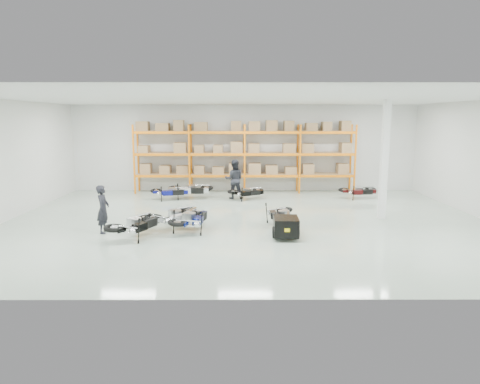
{
  "coord_description": "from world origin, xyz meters",
  "views": [
    {
      "loc": [
        -0.29,
        -15.56,
        3.81
      ],
      "look_at": [
        -0.25,
        0.11,
        1.1
      ],
      "focal_mm": 32.0,
      "sensor_mm": 36.0,
      "label": 1
    }
  ],
  "objects_px": {
    "moto_blue_centre": "(192,215)",
    "moto_touring_right": "(281,212)",
    "moto_silver_left": "(176,212)",
    "moto_back_a": "(171,189)",
    "moto_back_d": "(359,189)",
    "moto_back_b": "(190,187)",
    "trailer": "(286,227)",
    "moto_black_far_left": "(136,220)",
    "person_left": "(103,209)",
    "person_back": "(234,179)",
    "moto_back_c": "(247,190)"
  },
  "relations": [
    {
      "from": "person_back",
      "to": "moto_silver_left",
      "type": "bearing_deg",
      "value": 71.16
    },
    {
      "from": "moto_back_d",
      "to": "moto_back_a",
      "type": "bearing_deg",
      "value": 85.25
    },
    {
      "from": "moto_blue_centre",
      "to": "moto_back_d",
      "type": "relative_size",
      "value": 1.16
    },
    {
      "from": "moto_black_far_left",
      "to": "moto_back_a",
      "type": "bearing_deg",
      "value": -65.14
    },
    {
      "from": "moto_blue_centre",
      "to": "moto_touring_right",
      "type": "distance_m",
      "value": 3.18
    },
    {
      "from": "person_left",
      "to": "moto_black_far_left",
      "type": "bearing_deg",
      "value": -115.24
    },
    {
      "from": "person_left",
      "to": "moto_blue_centre",
      "type": "bearing_deg",
      "value": -85.34
    },
    {
      "from": "person_left",
      "to": "person_back",
      "type": "distance_m",
      "value": 7.56
    },
    {
      "from": "moto_silver_left",
      "to": "moto_touring_right",
      "type": "xyz_separation_m",
      "value": [
        3.7,
        0.28,
        -0.04
      ]
    },
    {
      "from": "moto_back_c",
      "to": "person_back",
      "type": "height_order",
      "value": "person_back"
    },
    {
      "from": "moto_back_a",
      "to": "trailer",
      "type": "bearing_deg",
      "value": -155.53
    },
    {
      "from": "moto_blue_centre",
      "to": "person_left",
      "type": "height_order",
      "value": "person_left"
    },
    {
      "from": "moto_back_c",
      "to": "person_back",
      "type": "relative_size",
      "value": 0.83
    },
    {
      "from": "moto_silver_left",
      "to": "moto_back_d",
      "type": "distance_m",
      "value": 9.71
    },
    {
      "from": "trailer",
      "to": "moto_back_a",
      "type": "height_order",
      "value": "moto_back_a"
    },
    {
      "from": "moto_blue_centre",
      "to": "moto_back_a",
      "type": "xyz_separation_m",
      "value": [
        -1.6,
        5.73,
        -0.07
      ]
    },
    {
      "from": "moto_black_far_left",
      "to": "moto_touring_right",
      "type": "xyz_separation_m",
      "value": [
        4.81,
        1.46,
        -0.04
      ]
    },
    {
      "from": "moto_touring_right",
      "to": "moto_back_d",
      "type": "relative_size",
      "value": 1.09
    },
    {
      "from": "moto_silver_left",
      "to": "trailer",
      "type": "xyz_separation_m",
      "value": [
        3.7,
        -1.32,
        -0.17
      ]
    },
    {
      "from": "moto_black_far_left",
      "to": "moto_back_a",
      "type": "height_order",
      "value": "moto_black_far_left"
    },
    {
      "from": "moto_blue_centre",
      "to": "moto_touring_right",
      "type": "bearing_deg",
      "value": -155.63
    },
    {
      "from": "moto_black_far_left",
      "to": "moto_touring_right",
      "type": "bearing_deg",
      "value": -137.44
    },
    {
      "from": "moto_blue_centre",
      "to": "moto_back_b",
      "type": "distance_m",
      "value": 6.07
    },
    {
      "from": "trailer",
      "to": "person_back",
      "type": "distance_m",
      "value": 7.17
    },
    {
      "from": "moto_blue_centre",
      "to": "moto_back_d",
      "type": "distance_m",
      "value": 9.47
    },
    {
      "from": "moto_silver_left",
      "to": "trailer",
      "type": "distance_m",
      "value": 3.93
    },
    {
      "from": "person_back",
      "to": "moto_back_d",
      "type": "bearing_deg",
      "value": -179.91
    },
    {
      "from": "moto_back_a",
      "to": "moto_silver_left",
      "type": "bearing_deg",
      "value": 179.94
    },
    {
      "from": "trailer",
      "to": "moto_back_a",
      "type": "bearing_deg",
      "value": 127.22
    },
    {
      "from": "person_back",
      "to": "moto_back_c",
      "type": "bearing_deg",
      "value": 154.26
    },
    {
      "from": "moto_blue_centre",
      "to": "moto_back_d",
      "type": "bearing_deg",
      "value": -128.53
    },
    {
      "from": "moto_blue_centre",
      "to": "person_left",
      "type": "xyz_separation_m",
      "value": [
        -2.93,
        -0.2,
        0.24
      ]
    },
    {
      "from": "moto_touring_right",
      "to": "moto_back_a",
      "type": "height_order",
      "value": "moto_touring_right"
    },
    {
      "from": "moto_back_a",
      "to": "person_left",
      "type": "height_order",
      "value": "person_left"
    },
    {
      "from": "moto_back_a",
      "to": "moto_back_b",
      "type": "xyz_separation_m",
      "value": [
        0.88,
        0.3,
        0.07
      ]
    },
    {
      "from": "trailer",
      "to": "person_back",
      "type": "relative_size",
      "value": 0.87
    },
    {
      "from": "moto_black_far_left",
      "to": "moto_back_c",
      "type": "xyz_separation_m",
      "value": [
        3.7,
        6.5,
        -0.1
      ]
    },
    {
      "from": "trailer",
      "to": "person_back",
      "type": "xyz_separation_m",
      "value": [
        -1.73,
        6.94,
        0.54
      ]
    },
    {
      "from": "moto_black_far_left",
      "to": "moto_back_d",
      "type": "relative_size",
      "value": 1.17
    },
    {
      "from": "moto_back_b",
      "to": "person_back",
      "type": "xyz_separation_m",
      "value": [
        2.11,
        -0.03,
        0.37
      ]
    },
    {
      "from": "moto_touring_right",
      "to": "moto_silver_left",
      "type": "bearing_deg",
      "value": -176.24
    },
    {
      "from": "moto_back_c",
      "to": "moto_back_d",
      "type": "distance_m",
      "value": 5.37
    },
    {
      "from": "person_left",
      "to": "person_back",
      "type": "relative_size",
      "value": 0.86
    },
    {
      "from": "moto_silver_left",
      "to": "moto_back_a",
      "type": "relative_size",
      "value": 1.14
    },
    {
      "from": "moto_black_far_left",
      "to": "moto_back_b",
      "type": "xyz_separation_m",
      "value": [
        0.97,
        6.83,
        0.0
      ]
    },
    {
      "from": "moto_black_far_left",
      "to": "person_left",
      "type": "height_order",
      "value": "person_left"
    },
    {
      "from": "moto_blue_centre",
      "to": "moto_black_far_left",
      "type": "bearing_deg",
      "value": 37.89
    },
    {
      "from": "moto_back_d",
      "to": "person_back",
      "type": "relative_size",
      "value": 0.85
    },
    {
      "from": "moto_back_a",
      "to": "person_back",
      "type": "bearing_deg",
      "value": -95.63
    },
    {
      "from": "moto_silver_left",
      "to": "moto_touring_right",
      "type": "bearing_deg",
      "value": -133.38
    }
  ]
}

